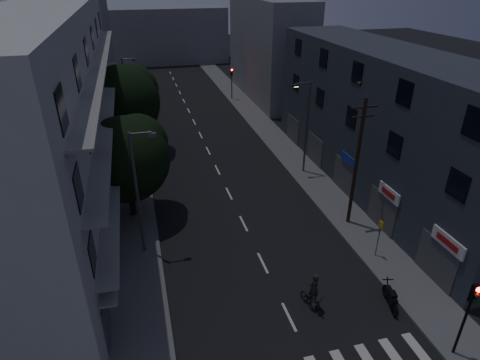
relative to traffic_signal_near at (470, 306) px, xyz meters
name	(u,v)px	position (x,y,z in m)	size (l,w,h in m)	color
ground	(207,149)	(-6.59, 27.16, -3.10)	(160.00, 160.00, 0.00)	black
sidewalk_left	(131,156)	(-14.09, 27.16, -3.02)	(3.00, 90.00, 0.15)	#565659
sidewalk_right	(277,141)	(0.91, 27.16, -3.02)	(3.00, 90.00, 0.15)	#565659
lane_markings	(197,128)	(-6.59, 33.41, -3.09)	(0.15, 60.50, 0.01)	beige
building_left	(57,113)	(-18.57, 20.16, 3.89)	(7.00, 36.00, 14.00)	#B0B0AB
building_right	(382,122)	(5.40, 16.15, 2.40)	(6.19, 28.00, 11.00)	#2A2F39
building_far_left	(86,38)	(-18.59, 50.16, 4.90)	(6.00, 20.00, 16.00)	slate
building_far_right	(269,49)	(5.41, 44.16, 3.40)	(6.00, 20.00, 13.00)	slate
building_far_end	(163,36)	(-6.59, 72.16, 1.90)	(24.00, 8.00, 10.00)	slate
tree_near	(127,156)	(-14.05, 16.29, 1.68)	(6.00, 6.00, 7.40)	black
tree_mid	(123,99)	(-14.13, 28.03, 2.33)	(6.87, 6.87, 8.45)	black
tree_far	(125,87)	(-14.05, 37.71, 1.04)	(5.15, 5.15, 6.37)	black
traffic_signal_near	(470,306)	(0.00, 0.00, 0.00)	(0.28, 0.37, 4.10)	black
traffic_signal_far_right	(232,77)	(0.01, 43.54, 0.00)	(0.28, 0.37, 4.10)	black
traffic_signal_far_left	(133,89)	(-13.24, 40.81, 0.00)	(0.28, 0.37, 4.10)	black
street_lamp_left_near	(139,189)	(-13.44, 11.63, 1.50)	(1.51, 0.25, 8.00)	#56585E
street_lamp_right	(306,123)	(0.61, 19.73, 1.50)	(1.51, 0.25, 8.00)	#515257
street_lamp_left_far	(127,92)	(-13.80, 33.62, 1.50)	(1.51, 0.25, 8.00)	#525659
utility_pole	(357,161)	(0.61, 11.31, 1.77)	(1.80, 0.24, 9.00)	black
bus_stop_sign	(380,232)	(0.41, 7.40, -1.21)	(0.06, 0.35, 2.52)	#595B60
motorcycle	(390,298)	(-1.08, 3.57, -2.57)	(0.77, 2.06, 1.34)	black
cyclist	(313,297)	(-5.19, 4.47, -2.33)	(1.15, 1.91, 2.29)	black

